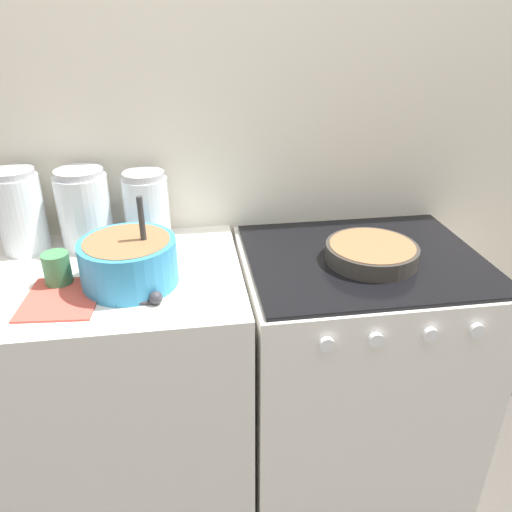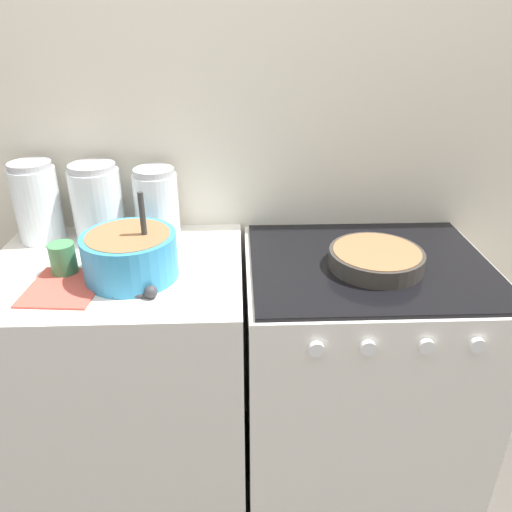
# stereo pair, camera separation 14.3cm
# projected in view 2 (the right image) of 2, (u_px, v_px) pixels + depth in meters

# --- Properties ---
(wall_back) EXTENTS (4.53, 0.05, 2.40)m
(wall_back) POSITION_uv_depth(u_px,v_px,m) (239.00, 133.00, 1.65)
(wall_back) COLOR beige
(wall_back) RESTS_ON ground_plane
(countertop_cabinet) EXTENTS (0.76, 0.61, 0.88)m
(countertop_cabinet) POSITION_uv_depth(u_px,v_px,m) (130.00, 382.00, 1.68)
(countertop_cabinet) COLOR silver
(countertop_cabinet) RESTS_ON ground_plane
(stove) EXTENTS (0.75, 0.63, 0.88)m
(stove) POSITION_uv_depth(u_px,v_px,m) (357.00, 376.00, 1.71)
(stove) COLOR white
(stove) RESTS_ON ground_plane
(mixing_bowl) EXTENTS (0.26, 0.26, 0.25)m
(mixing_bowl) POSITION_uv_depth(u_px,v_px,m) (130.00, 253.00, 1.40)
(mixing_bowl) COLOR #338CBF
(mixing_bowl) RESTS_ON countertop_cabinet
(baking_pan) EXTENTS (0.28, 0.28, 0.05)m
(baking_pan) POSITION_uv_depth(u_px,v_px,m) (376.00, 258.00, 1.47)
(baking_pan) COLOR #38332D
(baking_pan) RESTS_ON stove
(storage_jar_left) EXTENTS (0.14, 0.14, 0.26)m
(storage_jar_left) POSITION_uv_depth(u_px,v_px,m) (38.00, 207.00, 1.61)
(storage_jar_left) COLOR silver
(storage_jar_left) RESTS_ON countertop_cabinet
(storage_jar_middle) EXTENTS (0.16, 0.16, 0.25)m
(storage_jar_middle) POSITION_uv_depth(u_px,v_px,m) (98.00, 208.00, 1.61)
(storage_jar_middle) COLOR silver
(storage_jar_middle) RESTS_ON countertop_cabinet
(storage_jar_right) EXTENTS (0.14, 0.14, 0.24)m
(storage_jar_right) POSITION_uv_depth(u_px,v_px,m) (157.00, 209.00, 1.62)
(storage_jar_right) COLOR silver
(storage_jar_right) RESTS_ON countertop_cabinet
(tin_can) EXTENTS (0.07, 0.07, 0.09)m
(tin_can) POSITION_uv_depth(u_px,v_px,m) (63.00, 259.00, 1.42)
(tin_can) COLOR #3F7F4C
(tin_can) RESTS_ON countertop_cabinet
(recipe_page) EXTENTS (0.21, 0.23, 0.01)m
(recipe_page) POSITION_uv_depth(u_px,v_px,m) (64.00, 287.00, 1.37)
(recipe_page) COLOR #CC4C3F
(recipe_page) RESTS_ON countertop_cabinet
(measuring_spoon) EXTENTS (0.12, 0.04, 0.04)m
(measuring_spoon) POSITION_uv_depth(u_px,v_px,m) (146.00, 293.00, 1.31)
(measuring_spoon) COLOR #333338
(measuring_spoon) RESTS_ON countertop_cabinet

